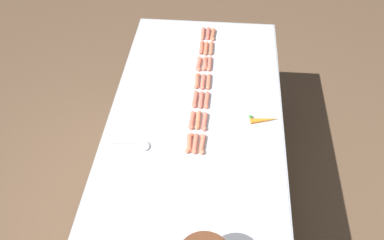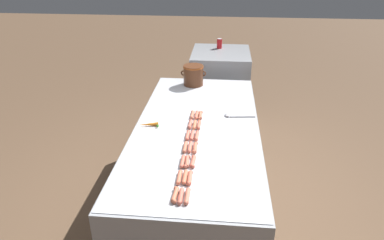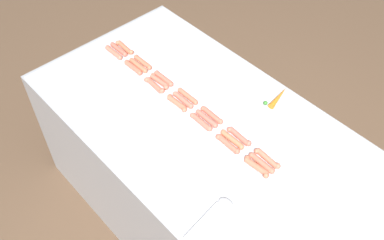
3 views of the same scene
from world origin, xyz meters
The scene contains 28 objects.
ground_plane centered at (0.00, 0.00, 0.00)m, with size 20.00×20.00×0.00m, color brown.
griddle_counter centered at (0.00, 0.00, 0.43)m, with size 1.02×2.28×0.86m.
back_cabinet centered at (0.16, 1.72, 0.51)m, with size 0.72×0.80×1.01m, color gray.
hot_dog_0 centered at (-0.05, -0.93, 0.87)m, with size 0.04×0.15×0.03m.
hot_dog_1 centered at (-0.05, -0.76, 0.87)m, with size 0.03×0.15×0.03m.
hot_dog_2 centered at (-0.05, -0.58, 0.87)m, with size 0.03×0.15×0.03m.
hot_dog_3 centered at (-0.06, -0.39, 0.87)m, with size 0.03×0.15×0.03m.
hot_dog_4 centered at (-0.06, -0.21, 0.87)m, with size 0.03×0.15×0.03m.
hot_dog_5 centered at (-0.06, -0.02, 0.87)m, with size 0.03×0.15×0.03m.
hot_dog_6 centered at (-0.06, 0.16, 0.87)m, with size 0.03×0.15×0.03m.
hot_dog_7 centered at (-0.02, -0.94, 0.87)m, with size 0.03×0.15×0.03m.
hot_dog_8 centered at (-0.02, -0.75, 0.87)m, with size 0.03×0.15×0.03m.
hot_dog_9 centered at (-0.02, -0.57, 0.87)m, with size 0.04×0.15×0.03m.
hot_dog_10 centered at (-0.02, -0.38, 0.87)m, with size 0.03×0.15×0.03m.
hot_dog_11 centered at (-0.02, -0.21, 0.87)m, with size 0.03×0.15×0.03m.
hot_dog_12 centered at (-0.02, -0.02, 0.87)m, with size 0.03×0.15×0.03m.
hot_dog_13 centered at (-0.02, 0.16, 0.87)m, with size 0.03×0.15×0.03m.
hot_dog_14 centered at (0.02, -0.94, 0.87)m, with size 0.03×0.15×0.03m.
hot_dog_15 centered at (0.02, -0.76, 0.87)m, with size 0.03×0.15×0.03m.
hot_dog_16 centered at (0.02, -0.57, 0.87)m, with size 0.04×0.15×0.03m.
hot_dog_17 centered at (0.02, -0.39, 0.87)m, with size 0.03×0.15×0.03m.
hot_dog_18 centered at (0.01, -0.21, 0.87)m, with size 0.03×0.15×0.03m.
hot_dog_19 centered at (0.02, -0.02, 0.87)m, with size 0.03×0.15×0.03m.
hot_dog_20 centered at (0.02, 0.16, 0.87)m, with size 0.04×0.15×0.03m.
bean_pot centered at (-0.12, 0.94, 0.98)m, with size 0.27×0.22×0.21m.
serving_spoon centered at (0.30, 0.19, 0.87)m, with size 0.27×0.08×0.02m.
carrot centered at (-0.40, -0.06, 0.88)m, with size 0.18×0.07×0.03m.
soda_can centered at (0.13, 1.89, 1.08)m, with size 0.07×0.07×0.12m.
Camera 2 is at (0.20, -2.56, 2.18)m, focal length 32.46 mm.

